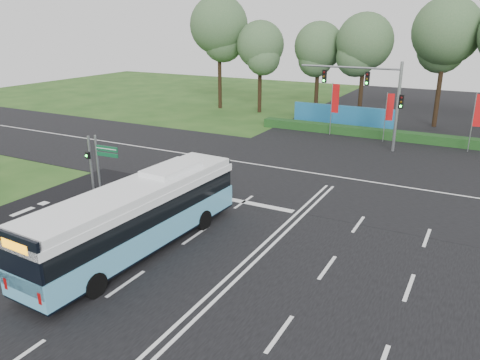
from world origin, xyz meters
name	(u,v)px	position (x,y,z in m)	size (l,w,h in m)	color
ground	(257,251)	(0.00, 0.00, 0.00)	(120.00, 120.00, 0.00)	#224818
road_main	(257,251)	(0.00, 0.00, 0.02)	(20.00, 120.00, 0.04)	black
road_cross	(336,177)	(0.00, 12.00, 0.03)	(120.00, 14.00, 0.05)	black
bike_path	(15,221)	(-12.50, -3.00, 0.03)	(5.00, 18.00, 0.06)	black
kerb_strip	(47,230)	(-10.10, -3.00, 0.06)	(0.25, 18.00, 0.12)	gray
city_bus	(138,216)	(-4.66, -2.44, 1.70)	(3.00, 11.86, 3.37)	#57A5C9
pedestrian_signal	(90,163)	(-11.98, 2.03, 1.94)	(0.33, 0.42, 3.56)	gray
street_sign	(102,161)	(-10.30, 1.32, 2.47)	(1.53, 0.17, 3.92)	gray
banner_flag_left	(334,102)	(-3.96, 23.57, 3.08)	(0.70, 0.13, 4.74)	gray
banner_flag_mid	(389,110)	(0.84, 23.39, 2.78)	(0.61, 0.23, 4.25)	gray
banner_flag_right	(477,114)	(7.54, 23.14, 3.06)	(0.69, 0.13, 4.71)	gray
traffic_light_gantry	(375,91)	(0.21, 20.50, 4.66)	(8.41, 0.28, 7.00)	gray
hedge	(379,134)	(0.00, 24.50, 0.40)	(22.00, 1.20, 0.80)	#183C16
blue_hoarding	(343,117)	(-4.00, 27.00, 1.10)	(10.00, 0.30, 2.20)	#1B6294
eucalyptus_row	(367,37)	(-3.41, 31.27, 8.42)	(40.58, 7.86, 12.77)	black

